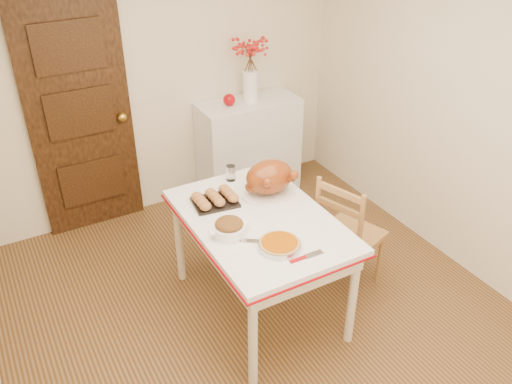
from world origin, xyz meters
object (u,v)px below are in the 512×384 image
kitchen_table (259,264)px  pumpkin_pie (280,244)px  turkey_platter (269,179)px  sideboard (249,148)px  chair_oak (350,232)px

kitchen_table → pumpkin_pie: bearing=-98.6°
turkey_platter → pumpkin_pie: 0.65m
sideboard → turkey_platter: (-0.54, -1.30, 0.45)m
turkey_platter → kitchen_table: bearing=-113.8°
chair_oak → turkey_platter: bearing=38.6°
pumpkin_pie → turkey_platter: bearing=65.5°
sideboard → chair_oak: size_ratio=0.99×
kitchen_table → chair_oak: size_ratio=1.38×
kitchen_table → sideboard: bearing=64.0°
pumpkin_pie → sideboard: bearing=66.9°
sideboard → chair_oak: bearing=-90.8°
kitchen_table → chair_oak: bearing=-7.2°
kitchen_table → turkey_platter: (0.21, 0.23, 0.53)m
chair_oak → pumpkin_pie: size_ratio=3.60×
chair_oak → sideboard: bearing=-19.8°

